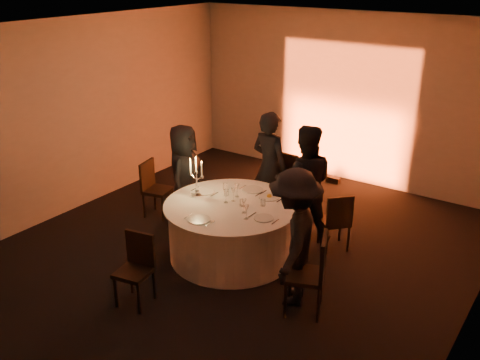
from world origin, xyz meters
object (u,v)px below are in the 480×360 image
Objects in this scene: chair_back_left at (289,178)px; chair_left at (154,186)px; chair_back_right at (336,219)px; chair_right at (312,270)px; guest_right at (294,238)px; candelabra at (197,182)px; coffee_cup at (193,194)px; guest_back_right at (304,184)px; guest_left at (184,175)px; guest_back_left at (270,167)px; banquet_table at (232,230)px; chair_front at (137,265)px.

chair_left is at bearing 41.24° from chair_back_left.
chair_back_right is 1.52m from chair_right.
guest_right is at bearing -117.33° from chair_left.
coffee_cup is at bearing -120.82° from candelabra.
guest_left is at bearing -13.97° from guest_back_right.
banquet_table is at bearing 106.45° from guest_back_left.
chair_back_right is 0.87× the size of chair_right.
chair_front is 0.50× the size of guest_back_left.
guest_back_left is at bearing 74.10° from candelabra.
chair_left is at bearing 159.50° from coffee_cup.
candelabra reaches higher than chair_front.
chair_right reaches higher than banquet_table.
guest_back_right is at bearing -87.79° from chair_left.
chair_front is at bearing -101.79° from banquet_table.
candelabra is at bearing -15.60° from chair_back_right.
guest_left is 2.69× the size of candelabra.
guest_left reaches higher than chair_left.
guest_right reaches higher than guest_left.
chair_back_left is 1.85m from coffee_cup.
chair_left is at bearing -126.73° from chair_right.
chair_back_right is (2.84, 0.59, -0.02)m from chair_left.
chair_front is at bearing 95.58° from guest_back_left.
guest_left is 0.91× the size of guest_back_right.
guest_back_right is at bearing 41.82° from candelabra.
chair_right is 2.12m from coffee_cup.
guest_back_right is (-0.53, 0.02, 0.39)m from chair_back_right.
coffee_cup is at bearing -14.89° from chair_back_right.
guest_back_left is at bearing -158.48° from chair_right.
candelabra is (1.20, -0.40, 0.47)m from chair_left.
coffee_cup is (-0.39, -1.34, -0.06)m from guest_back_left.
chair_left is 1.53× the size of candelabra.
guest_right is (1.18, -0.43, 0.44)m from banquet_table.
banquet_table is at bearing -130.52° from guest_left.
guest_back_right reaches higher than chair_right.
chair_left is 0.57× the size of guest_left.
chair_front is 2.76m from guest_back_left.
banquet_table is 1.51m from chair_front.
guest_back_right is 1.52m from guest_right.
guest_back_left is 2.98× the size of candelabra.
guest_back_left is at bearing -52.08° from guest_back_right.
banquet_table is 1.45m from chair_back_right.
guest_back_left is at bearing -160.81° from guest_right.
guest_back_right is (-0.91, 1.48, 0.31)m from chair_right.
guest_back_left is at bearing 76.54° from chair_front.
guest_right is (1.27, -2.11, 0.25)m from chair_back_left.
chair_back_left is at bearing -61.50° from guest_left.
guest_left is (-1.10, -1.25, 0.21)m from chair_back_left.
candelabra is (-0.55, -0.04, 0.59)m from banquet_table.
chair_back_right is at bearing 173.18° from chair_right.
chair_back_right is 0.49× the size of guest_back_left.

